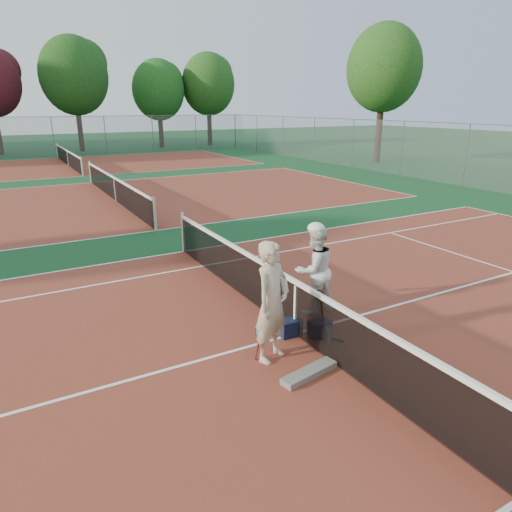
{
  "coord_description": "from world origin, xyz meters",
  "views": [
    {
      "loc": [
        -4.13,
        -5.97,
        3.86
      ],
      "look_at": [
        0.0,
        1.41,
        1.05
      ],
      "focal_mm": 32.0,
      "sensor_mm": 36.0,
      "label": 1
    }
  ],
  "objects_px": {
    "sports_bag_purple": "(320,328)",
    "player_b": "(314,270)",
    "racket_spare": "(317,336)",
    "racket_black_held": "(320,304)",
    "water_bottle": "(329,335)",
    "net_main": "(296,308)",
    "racket_red": "(261,340)",
    "player_a": "(272,302)",
    "sports_bag_navy": "(290,327)"
  },
  "relations": [
    {
      "from": "racket_black_held",
      "to": "water_bottle",
      "type": "height_order",
      "value": "racket_black_held"
    },
    {
      "from": "water_bottle",
      "to": "racket_spare",
      "type": "bearing_deg",
      "value": 101.46
    },
    {
      "from": "net_main",
      "to": "sports_bag_purple",
      "type": "distance_m",
      "value": 0.56
    },
    {
      "from": "player_b",
      "to": "racket_black_held",
      "type": "distance_m",
      "value": 0.66
    },
    {
      "from": "racket_red",
      "to": "player_a",
      "type": "bearing_deg",
      "value": -60.99
    },
    {
      "from": "player_b",
      "to": "racket_red",
      "type": "bearing_deg",
      "value": 27.36
    },
    {
      "from": "racket_red",
      "to": "sports_bag_purple",
      "type": "xyz_separation_m",
      "value": [
        1.23,
        0.08,
        -0.14
      ]
    },
    {
      "from": "sports_bag_purple",
      "to": "racket_red",
      "type": "bearing_deg",
      "value": -176.08
    },
    {
      "from": "sports_bag_purple",
      "to": "player_b",
      "type": "bearing_deg",
      "value": 60.8
    },
    {
      "from": "racket_red",
      "to": "water_bottle",
      "type": "relative_size",
      "value": 1.93
    },
    {
      "from": "racket_spare",
      "to": "racket_black_held",
      "type": "bearing_deg",
      "value": -79.04
    },
    {
      "from": "sports_bag_navy",
      "to": "water_bottle",
      "type": "distance_m",
      "value": 0.7
    },
    {
      "from": "racket_spare",
      "to": "water_bottle",
      "type": "bearing_deg",
      "value": 151.75
    },
    {
      "from": "player_a",
      "to": "racket_black_held",
      "type": "bearing_deg",
      "value": 1.65
    },
    {
      "from": "net_main",
      "to": "racket_black_held",
      "type": "bearing_deg",
      "value": 21.12
    },
    {
      "from": "player_a",
      "to": "water_bottle",
      "type": "bearing_deg",
      "value": -29.55
    },
    {
      "from": "net_main",
      "to": "player_b",
      "type": "xyz_separation_m",
      "value": [
        0.82,
        0.6,
        0.36
      ]
    },
    {
      "from": "racket_black_held",
      "to": "sports_bag_navy",
      "type": "relative_size",
      "value": 1.55
    },
    {
      "from": "net_main",
      "to": "player_b",
      "type": "height_order",
      "value": "player_b"
    },
    {
      "from": "racket_spare",
      "to": "water_bottle",
      "type": "distance_m",
      "value": 0.28
    },
    {
      "from": "racket_spare",
      "to": "player_a",
      "type": "bearing_deg",
      "value": 59.38
    },
    {
      "from": "sports_bag_navy",
      "to": "sports_bag_purple",
      "type": "relative_size",
      "value": 1.04
    },
    {
      "from": "player_a",
      "to": "racket_black_held",
      "type": "xyz_separation_m",
      "value": [
        1.52,
        0.76,
        -0.68
      ]
    },
    {
      "from": "racket_black_held",
      "to": "water_bottle",
      "type": "distance_m",
      "value": 0.97
    },
    {
      "from": "racket_black_held",
      "to": "net_main",
      "type": "bearing_deg",
      "value": 0.56
    },
    {
      "from": "player_a",
      "to": "net_main",
      "type": "bearing_deg",
      "value": 6.64
    },
    {
      "from": "sports_bag_purple",
      "to": "sports_bag_navy",
      "type": "bearing_deg",
      "value": 146.64
    },
    {
      "from": "player_a",
      "to": "racket_spare",
      "type": "relative_size",
      "value": 3.24
    },
    {
      "from": "net_main",
      "to": "racket_red",
      "type": "height_order",
      "value": "net_main"
    },
    {
      "from": "player_b",
      "to": "net_main",
      "type": "bearing_deg",
      "value": 34.32
    },
    {
      "from": "racket_spare",
      "to": "sports_bag_navy",
      "type": "relative_size",
      "value": 1.58
    },
    {
      "from": "racket_black_held",
      "to": "water_bottle",
      "type": "bearing_deg",
      "value": 42.02
    },
    {
      "from": "net_main",
      "to": "player_b",
      "type": "distance_m",
      "value": 1.08
    },
    {
      "from": "sports_bag_purple",
      "to": "water_bottle",
      "type": "xyz_separation_m",
      "value": [
        -0.02,
        -0.28,
        0.0
      ]
    },
    {
      "from": "net_main",
      "to": "racket_black_held",
      "type": "height_order",
      "value": "net_main"
    },
    {
      "from": "player_b",
      "to": "racket_red",
      "type": "distance_m",
      "value": 2.05
    },
    {
      "from": "player_a",
      "to": "sports_bag_navy",
      "type": "distance_m",
      "value": 1.16
    },
    {
      "from": "net_main",
      "to": "player_b",
      "type": "bearing_deg",
      "value": 36.08
    },
    {
      "from": "player_b",
      "to": "racket_black_held",
      "type": "xyz_separation_m",
      "value": [
        -0.07,
        -0.31,
        -0.58
      ]
    },
    {
      "from": "player_a",
      "to": "sports_bag_purple",
      "type": "xyz_separation_m",
      "value": [
        1.1,
        0.2,
        -0.82
      ]
    },
    {
      "from": "net_main",
      "to": "sports_bag_purple",
      "type": "relative_size",
      "value": 30.12
    },
    {
      "from": "player_a",
      "to": "racket_red",
      "type": "distance_m",
      "value": 0.7
    },
    {
      "from": "net_main",
      "to": "player_a",
      "type": "bearing_deg",
      "value": -148.33
    },
    {
      "from": "sports_bag_navy",
      "to": "water_bottle",
      "type": "relative_size",
      "value": 1.26
    },
    {
      "from": "net_main",
      "to": "water_bottle",
      "type": "relative_size",
      "value": 36.6
    },
    {
      "from": "net_main",
      "to": "sports_bag_navy",
      "type": "height_order",
      "value": "net_main"
    },
    {
      "from": "player_a",
      "to": "racket_red",
      "type": "relative_size",
      "value": 3.36
    },
    {
      "from": "player_a",
      "to": "sports_bag_navy",
      "type": "relative_size",
      "value": 5.13
    },
    {
      "from": "player_a",
      "to": "racket_spare",
      "type": "bearing_deg",
      "value": -15.95
    },
    {
      "from": "racket_red",
      "to": "racket_black_held",
      "type": "xyz_separation_m",
      "value": [
        1.65,
        0.65,
        0.0
      ]
    }
  ]
}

